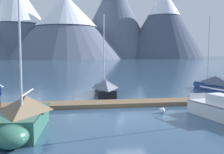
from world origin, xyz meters
name	(u,v)px	position (x,y,z in m)	size (l,w,h in m)	color
ground_plane	(129,118)	(0.00, 0.00, 0.00)	(700.00, 700.00, 0.00)	#2D4C6B
mountain_central_massif	(16,17)	(-40.77, 208.60, 32.17)	(75.42, 75.42, 60.14)	#4C566B
mountain_shoulder_ridge	(66,25)	(-2.48, 190.29, 24.98)	(88.56, 88.56, 47.14)	slate
mountain_east_summit	(114,17)	(37.69, 210.32, 34.89)	(68.77, 68.77, 68.41)	slate
mountain_rear_spur	(164,23)	(75.63, 195.07, 28.50)	(66.98, 66.98, 55.11)	#424C60
dock	(117,103)	(0.00, 4.00, 0.15)	(27.60, 2.32, 0.30)	brown
sailboat_second_berth	(24,116)	(-5.89, -2.14, 0.83)	(2.30, 5.76, 6.83)	#336B56
sailboat_mid_dock_port	(105,87)	(-0.08, 9.64, 0.71)	(2.10, 6.49, 7.76)	black
sailboat_far_berth	(213,83)	(11.68, 10.39, 0.76)	(1.87, 6.28, 7.94)	navy
mooring_buoy_inner_mooring	(162,110)	(2.49, 0.90, 0.19)	(0.37, 0.37, 0.45)	white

